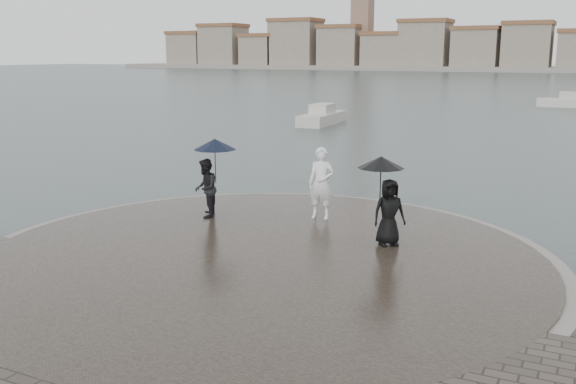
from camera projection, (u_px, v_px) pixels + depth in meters
The scene contains 7 objects.
ground at pixel (159, 333), 10.55m from camera, with size 400.00×400.00×0.00m, color #2B3835.
kerb_ring at pixel (261, 263), 13.58m from camera, with size 12.50×12.50×0.32m, color gray.
quay_tip at pixel (261, 262), 13.58m from camera, with size 11.90×11.90×0.36m, color #2D261E.
statue at pixel (321, 183), 16.29m from camera, with size 0.67×0.44×1.83m, color white.
visitor_left at pixel (209, 173), 16.38m from camera, with size 1.21×1.10×2.04m.
visitor_right at pixel (386, 194), 14.03m from camera, with size 1.20×1.04×1.95m.
far_skyline at pixel (553, 48), 152.95m from camera, with size 260.00×20.00×37.00m.
Camera 1 is at (6.24, -7.86, 4.52)m, focal length 40.00 mm.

